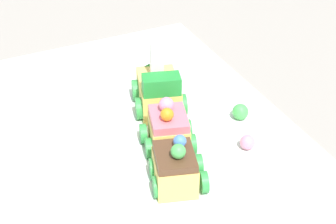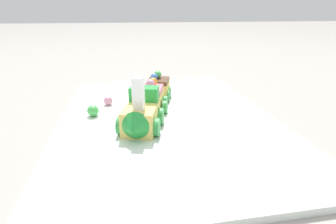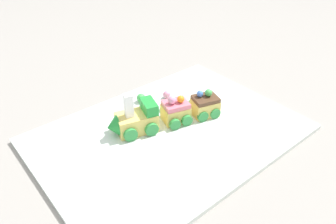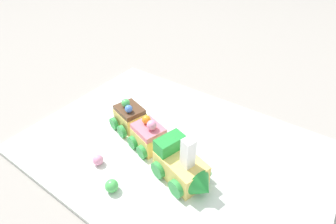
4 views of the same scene
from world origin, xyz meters
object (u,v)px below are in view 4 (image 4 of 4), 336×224
at_px(cake_car_chocolate, 129,118).
at_px(gumball_pink, 98,160).
at_px(cake_car_strawberry, 149,136).
at_px(gumball_green, 112,186).
at_px(cake_train_locomotive, 183,168).

bearing_deg(cake_car_chocolate, gumball_pink, -61.44).
relative_size(cake_car_strawberry, cake_car_chocolate, 1.00).
distance_m(cake_car_strawberry, gumball_green, 0.13).
relative_size(cake_train_locomotive, gumball_green, 5.36).
bearing_deg(cake_car_strawberry, cake_train_locomotive, -0.09).
bearing_deg(gumball_pink, cake_train_locomotive, 22.69).
bearing_deg(gumball_green, cake_train_locomotive, 46.58).
bearing_deg(cake_car_strawberry, cake_car_chocolate, -179.94).
relative_size(cake_train_locomotive, gumball_pink, 6.09).
bearing_deg(cake_car_chocolate, gumball_green, -41.69).
bearing_deg(gumball_pink, cake_car_strawberry, 62.32).
bearing_deg(cake_train_locomotive, gumball_pink, -140.56).
relative_size(cake_train_locomotive, cake_car_chocolate, 1.55).
height_order(gumball_green, gumball_pink, gumball_green).
xyz_separation_m(cake_car_chocolate, gumball_green, (0.09, -0.15, -0.01)).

